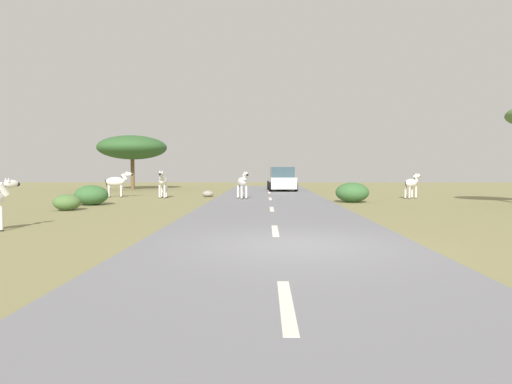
{
  "coord_description": "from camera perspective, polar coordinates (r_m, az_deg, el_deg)",
  "views": [
    {
      "loc": [
        -0.62,
        -8.94,
        1.61
      ],
      "look_at": [
        -0.98,
        6.76,
        0.79
      ],
      "focal_mm": 30.28,
      "sensor_mm": 36.0,
      "label": 1
    }
  ],
  "objects": [
    {
      "name": "zebra_3",
      "position": [
        26.23,
        -17.9,
        1.31
      ],
      "size": [
        1.61,
        0.55,
        1.52
      ],
      "rotation": [
        0.0,
        0.0,
        4.84
      ],
      "color": "silver",
      "rests_on": "ground_plane"
    },
    {
      "name": "zebra_0",
      "position": [
        22.89,
        -1.79,
        1.29
      ],
      "size": [
        0.78,
        1.5,
        1.48
      ],
      "rotation": [
        0.0,
        0.0,
        3.49
      ],
      "color": "silver",
      "rests_on": "road"
    },
    {
      "name": "rock_1",
      "position": [
        25.43,
        -6.37,
        -0.23
      ],
      "size": [
        0.67,
        0.65,
        0.37
      ],
      "primitive_type": "ellipsoid",
      "color": "gray",
      "rests_on": "ground_plane"
    },
    {
      "name": "tree_3",
      "position": [
        36.13,
        -16.03,
        5.66
      ],
      "size": [
        5.46,
        5.46,
        4.32
      ],
      "color": "brown",
      "rests_on": "ground_plane"
    },
    {
      "name": "bush_2",
      "position": [
        21.67,
        12.59,
        -0.05
      ],
      "size": [
        1.63,
        1.46,
        0.98
      ],
      "primitive_type": "ellipsoid",
      "color": "#386633",
      "rests_on": "ground_plane"
    },
    {
      "name": "bush_0",
      "position": [
        20.9,
        -20.92,
        -0.39
      ],
      "size": [
        1.5,
        1.35,
        0.9
      ],
      "primitive_type": "ellipsoid",
      "color": "#386633",
      "rests_on": "ground_plane"
    },
    {
      "name": "road",
      "position": [
        9.09,
        2.82,
        -7.08
      ],
      "size": [
        6.0,
        64.0,
        0.05
      ],
      "primitive_type": "cube",
      "color": "slate",
      "rests_on": "ground_plane"
    },
    {
      "name": "zebra_1",
      "position": [
        24.84,
        -12.21,
        1.36
      ],
      "size": [
        0.5,
        1.66,
        1.56
      ],
      "rotation": [
        0.0,
        0.0,
        3.2
      ],
      "color": "silver",
      "rests_on": "ground_plane"
    },
    {
      "name": "ground_plane",
      "position": [
        9.11,
        5.23,
        -7.22
      ],
      "size": [
        90.0,
        90.0,
        0.0
      ],
      "primitive_type": "plane",
      "color": "olive"
    },
    {
      "name": "zebra_4",
      "position": [
        25.36,
        19.88,
        1.09
      ],
      "size": [
        1.27,
        1.12,
        1.42
      ],
      "rotation": [
        0.0,
        0.0,
        5.41
      ],
      "color": "silver",
      "rests_on": "ground_plane"
    },
    {
      "name": "car_0",
      "position": [
        31.97,
        3.43,
        1.62
      ],
      "size": [
        2.17,
        4.41,
        1.74
      ],
      "rotation": [
        0.0,
        0.0,
        0.04
      ],
      "color": "white",
      "rests_on": "road"
    },
    {
      "name": "lane_markings",
      "position": [
        8.1,
        3.0,
        -8.12
      ],
      "size": [
        0.16,
        56.0,
        0.01
      ],
      "color": "silver",
      "rests_on": "road"
    },
    {
      "name": "bush_1",
      "position": [
        18.55,
        -23.7,
        -1.25
      ],
      "size": [
        1.07,
        0.96,
        0.64
      ],
      "primitive_type": "ellipsoid",
      "color": "#4C7038",
      "rests_on": "ground_plane"
    }
  ]
}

